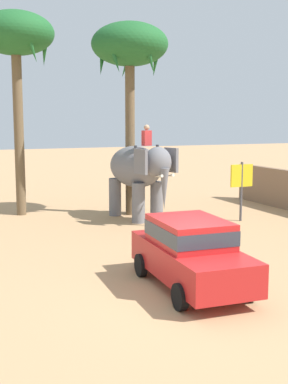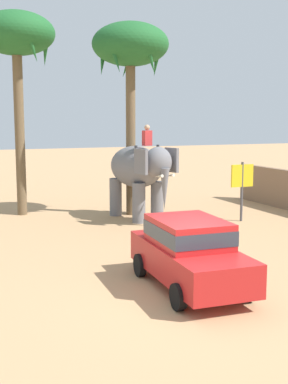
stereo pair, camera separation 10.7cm
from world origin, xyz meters
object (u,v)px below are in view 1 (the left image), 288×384
Objects in this scene: car_sedan_foreground at (191,250)px; elephant_with_mahout at (138,171)px; palm_tree_near_hut at (130,50)px; palm_tree_left_of_road at (16,40)px; signboard_yellow at (242,180)px.

car_sedan_foreground is 1.05× the size of elephant_with_mahout.
elephant_with_mahout is at bearing -92.79° from palm_tree_near_hut.
palm_tree_left_of_road is (-2.15, 11.33, 6.42)m from car_sedan_foreground.
car_sedan_foreground is at bearing -131.95° from signboard_yellow.
palm_tree_left_of_road is at bearing 157.65° from palm_tree_near_hut.
palm_tree_left_of_road reaches higher than elephant_with_mahout.
signboard_yellow is at bearing -31.53° from palm_tree_left_of_road.
signboard_yellow is (3.59, -3.09, -5.26)m from palm_tree_near_hut.
car_sedan_foreground is 0.49× the size of palm_tree_left_of_road.
elephant_with_mahout reaches higher than car_sedan_foreground.
elephant_with_mahout is 4.19m from signboard_yellow.
signboard_yellow is at bearing -40.67° from palm_tree_near_hut.
palm_tree_left_of_road reaches higher than signboard_yellow.
elephant_with_mahout reaches higher than signboard_yellow.
car_sedan_foreground is at bearing -79.25° from palm_tree_left_of_road.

